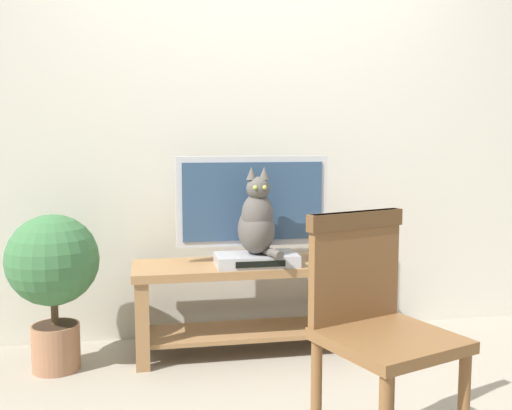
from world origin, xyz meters
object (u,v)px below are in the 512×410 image
tv (252,206)px  wooden_chair (375,318)px  media_box (256,259)px  cat (257,221)px  tv_stand (254,291)px  book_stack (331,251)px  potted_plant (53,271)px

tv → wooden_chair: tv is taller
media_box → cat: bearing=-85.8°
tv_stand → wooden_chair: size_ratio=1.44×
cat → media_box: bearing=94.2°
tv → book_stack: 0.53m
cat → tv: bearing=89.6°
media_box → book_stack: (0.46, 0.13, 0.00)m
tv_stand → cat: size_ratio=2.82×
cat → book_stack: bearing=18.0°
cat → book_stack: size_ratio=2.08×
tv → book_stack: (0.45, 0.01, -0.27)m
media_box → potted_plant: potted_plant is taller
tv_stand → book_stack: book_stack is taller
cat → book_stack: cat is taller
tv_stand → tv: 0.46m
tv_stand → media_box: size_ratio=3.02×
media_box → cat: 0.21m
wooden_chair → cat: bearing=101.0°
book_stack → potted_plant: size_ratio=0.28×
tv → wooden_chair: 1.27m
tv → cat: size_ratio=1.80×
wooden_chair → book_stack: 1.26m
tv → potted_plant: 1.08m
potted_plant → cat: bearing=-0.9°
book_stack → wooden_chair: bearing=-101.0°
media_box → book_stack: book_stack is taller
media_box → wooden_chair: size_ratio=0.48×
wooden_chair → potted_plant: 1.66m
book_stack → potted_plant: potted_plant is taller
wooden_chair → potted_plant: wooden_chair is taller
tv_stand → book_stack: (0.45, 0.07, 0.19)m
tv → wooden_chair: size_ratio=0.92×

